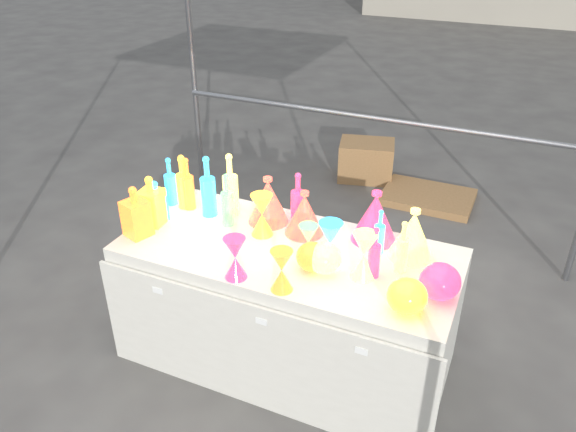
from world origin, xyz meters
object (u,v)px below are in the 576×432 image
at_px(bottle_0, 183,182).
at_px(decanter_0, 151,200).
at_px(globe_0, 407,298).
at_px(display_table, 287,306).
at_px(lampshade_0, 304,213).
at_px(cardboard_box_closed, 366,160).
at_px(hourglass_0, 282,270).

bearing_deg(bottle_0, decanter_0, -101.34).
bearing_deg(globe_0, bottle_0, 163.25).
height_order(display_table, lampshade_0, lampshade_0).
relative_size(bottle_0, decanter_0, 1.09).
bearing_deg(globe_0, cardboard_box_closed, 109.74).
xyz_separation_m(cardboard_box_closed, bottle_0, (-0.46, -2.34, 0.73)).
distance_m(display_table, cardboard_box_closed, 2.56).
distance_m(hourglass_0, globe_0, 0.58).
distance_m(display_table, globe_0, 0.86).
height_order(display_table, bottle_0, bottle_0).
height_order(cardboard_box_closed, globe_0, globe_0).
bearing_deg(decanter_0, globe_0, -12.16).
xyz_separation_m(bottle_0, decanter_0, (-0.05, -0.25, -0.01)).
relative_size(display_table, decanter_0, 6.24).
relative_size(decanter_0, globe_0, 1.63).
relative_size(decanter_0, lampshade_0, 1.15).
distance_m(cardboard_box_closed, globe_0, 3.02).
xyz_separation_m(cardboard_box_closed, lampshade_0, (0.32, -2.34, 0.69)).
relative_size(bottle_0, lampshade_0, 1.25).
height_order(hourglass_0, globe_0, hourglass_0).
distance_m(cardboard_box_closed, bottle_0, 2.50).
xyz_separation_m(display_table, cardboard_box_closed, (-0.31, 2.54, -0.19)).
bearing_deg(lampshade_0, globe_0, -29.45).
bearing_deg(cardboard_box_closed, display_table, -97.11).
bearing_deg(bottle_0, cardboard_box_closed, 79.00).
bearing_deg(decanter_0, display_table, -1.20).
bearing_deg(decanter_0, lampshade_0, 11.94).
bearing_deg(globe_0, lampshade_0, 146.94).
xyz_separation_m(display_table, decanter_0, (-0.81, -0.05, 0.52)).
bearing_deg(cardboard_box_closed, hourglass_0, -95.59).
distance_m(bottle_0, lampshade_0, 0.78).
distance_m(hourglass_0, lampshade_0, 0.53).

